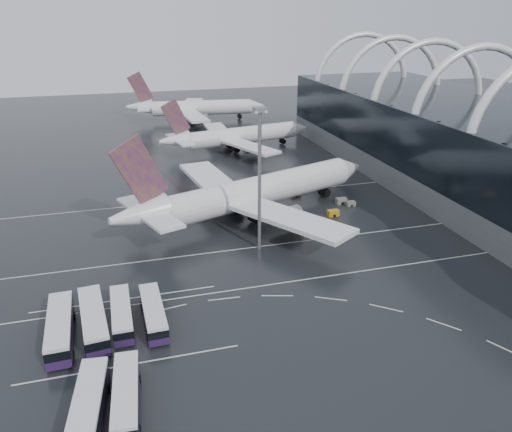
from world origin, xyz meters
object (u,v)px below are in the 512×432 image
object	(u,v)px
bus_row_near_d	(153,313)
floodlight_mast	(260,163)
bus_row_near_a	(60,328)
gse_cart_belly_a	(333,213)
airliner_gate_b	(235,137)
bus_row_far_a	(88,408)
gse_cart_belly_c	(300,229)
gse_cart_belly_b	(341,201)
bus_row_near_b	(94,320)
airliner_gate_c	(194,108)
airliner_main	(250,194)
bus_row_near_c	(122,314)
gse_cart_belly_e	(296,193)
gse_cart_belly_d	(351,204)
bus_row_far_b	(126,396)

from	to	relation	value
bus_row_near_d	floodlight_mast	bearing A→B (deg)	-50.11
bus_row_near_a	gse_cart_belly_a	distance (m)	61.64
floodlight_mast	gse_cart_belly_a	bearing A→B (deg)	28.76
airliner_gate_b	bus_row_far_a	distance (m)	113.14
floodlight_mast	gse_cart_belly_c	distance (m)	19.48
gse_cart_belly_b	floodlight_mast	bearing A→B (deg)	-145.17
bus_row_near_b	airliner_gate_c	bearing A→B (deg)	-20.63
airliner_gate_b	airliner_gate_c	size ratio (longest dim) A/B	0.93
airliner_main	gse_cart_belly_a	xyz separation A→B (m)	(17.65, -4.17, -4.74)
bus_row_near_c	gse_cart_belly_e	bearing A→B (deg)	-45.11
bus_row_near_c	bus_row_near_d	distance (m)	4.48
bus_row_near_d	gse_cart_belly_d	distance (m)	58.45
bus_row_near_b	gse_cart_belly_a	xyz separation A→B (m)	(49.33, 29.56, -1.23)
bus_row_near_d	gse_cart_belly_b	xyz separation A→B (m)	(45.99, 36.00, -1.00)
gse_cart_belly_a	gse_cart_belly_b	bearing A→B (deg)	52.56
airliner_gate_b	gse_cart_belly_b	xyz separation A→B (m)	(12.38, -52.12, -3.77)
bus_row_near_d	gse_cart_belly_b	size ratio (longest dim) A/B	5.09
bus_row_near_c	gse_cart_belly_a	xyz separation A→B (m)	(45.56, 28.75, -0.98)
bus_row_near_b	gse_cart_belly_c	world-z (taller)	bus_row_near_b
airliner_main	gse_cart_belly_e	size ratio (longest dim) A/B	26.74
airliner_main	gse_cart_belly_c	xyz separation A→B (m)	(7.65, -10.15, -4.79)
bus_row_near_a	floodlight_mast	distance (m)	41.59
airliner_gate_b	gse_cart_belly_c	bearing A→B (deg)	-103.34
gse_cart_belly_a	gse_cart_belly_b	xyz separation A→B (m)	(4.80, 6.27, 0.01)
bus_row_near_a	bus_row_near_d	size ratio (longest dim) A/B	1.14
bus_row_near_a	bus_row_near_c	bearing A→B (deg)	-81.11
floodlight_mast	gse_cart_belly_a	xyz separation A→B (m)	(19.93, 10.94, -15.97)
airliner_gate_b	bus_row_near_b	distance (m)	97.40
bus_row_far_b	gse_cart_belly_b	world-z (taller)	bus_row_far_b
bus_row_near_c	gse_cart_belly_c	size ratio (longest dim) A/B	5.45
bus_row_near_a	airliner_main	bearing A→B (deg)	-48.10
airliner_gate_c	gse_cart_belly_d	size ratio (longest dim) A/B	27.56
bus_row_near_b	bus_row_near_d	distance (m)	8.15
bus_row_near_d	bus_row_far_b	size ratio (longest dim) A/B	0.98
airliner_gate_b	gse_cart_belly_b	bearing A→B (deg)	-87.82
airliner_main	bus_row_far_a	world-z (taller)	airliner_main
airliner_gate_c	gse_cart_belly_a	xyz separation A→B (m)	(12.56, -107.05, -4.21)
bus_row_near_c	bus_row_near_d	size ratio (longest dim) A/B	0.98
bus_row_near_a	bus_row_near_b	bearing A→B (deg)	-82.35
airliner_gate_b	floodlight_mast	bearing A→B (deg)	-111.28
floodlight_mast	gse_cart_belly_d	world-z (taller)	floodlight_mast
airliner_gate_c	bus_row_far_b	world-z (taller)	airliner_gate_c
airliner_main	gse_cart_belly_e	distance (m)	18.03
airliner_gate_b	bus_row_near_c	size ratio (longest dim) A/B	4.19
airliner_main	floodlight_mast	xyz separation A→B (m)	(-2.28, -15.10, 11.23)
airliner_gate_b	airliner_main	bearing A→B (deg)	-111.71
bus_row_far_a	gse_cart_belly_b	world-z (taller)	bus_row_far_a
gse_cart_belly_d	gse_cart_belly_e	world-z (taller)	gse_cart_belly_e
bus_row_near_d	gse_cart_belly_d	world-z (taller)	bus_row_near_d
airliner_gate_c	gse_cart_belly_c	size ratio (longest dim) A/B	24.58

